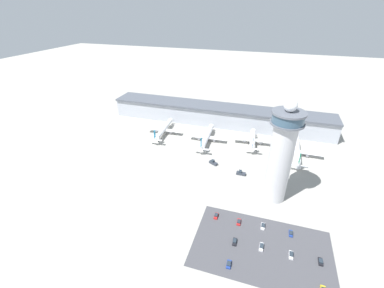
{
  "coord_description": "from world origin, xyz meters",
  "views": [
    {
      "loc": [
        44.44,
        -151.36,
        101.54
      ],
      "look_at": [
        -5.7,
        5.7,
        10.67
      ],
      "focal_mm": 24.0,
      "sensor_mm": 36.0,
      "label": 1
    }
  ],
  "objects_px": {
    "airplane_gate_alpha": "(163,130)",
    "service_truck_catering": "(213,163)",
    "control_tower": "(281,154)",
    "car_blue_compact": "(291,255)",
    "car_silver_sedan": "(216,216)",
    "airplane_gate_bravo": "(207,137)",
    "airplane_gate_delta": "(297,151)",
    "car_red_hatchback": "(291,233)",
    "car_navy_sedan": "(229,264)",
    "car_maroon_suv": "(321,262)",
    "car_black_suv": "(261,247)",
    "airplane_gate_charlie": "(253,140)",
    "service_truck_fuel": "(241,173)",
    "car_grey_coupe": "(239,222)",
    "car_white_wagon": "(263,226)",
    "car_yellow_taxi": "(235,242)"
  },
  "relations": [
    {
      "from": "service_truck_fuel",
      "to": "car_grey_coupe",
      "type": "xyz_separation_m",
      "value": [
        5.27,
        -43.74,
        -0.52
      ]
    },
    {
      "from": "control_tower",
      "to": "airplane_gate_charlie",
      "type": "relative_size",
      "value": 1.8
    },
    {
      "from": "car_black_suv",
      "to": "car_grey_coupe",
      "type": "bearing_deg",
      "value": 135.28
    },
    {
      "from": "airplane_gate_delta",
      "to": "service_truck_fuel",
      "type": "height_order",
      "value": "airplane_gate_delta"
    },
    {
      "from": "service_truck_fuel",
      "to": "car_navy_sedan",
      "type": "xyz_separation_m",
      "value": [
        4.83,
        -70.05,
        -0.49
      ]
    },
    {
      "from": "car_maroon_suv",
      "to": "car_blue_compact",
      "type": "bearing_deg",
      "value": -178.22
    },
    {
      "from": "control_tower",
      "to": "car_blue_compact",
      "type": "distance_m",
      "value": 50.12
    },
    {
      "from": "airplane_gate_alpha",
      "to": "service_truck_fuel",
      "type": "height_order",
      "value": "airplane_gate_alpha"
    },
    {
      "from": "airplane_gate_bravo",
      "to": "airplane_gate_alpha",
      "type": "bearing_deg",
      "value": 176.96
    },
    {
      "from": "airplane_gate_bravo",
      "to": "car_red_hatchback",
      "type": "relative_size",
      "value": 10.47
    },
    {
      "from": "control_tower",
      "to": "car_grey_coupe",
      "type": "relative_size",
      "value": 13.33
    },
    {
      "from": "car_grey_coupe",
      "to": "car_silver_sedan",
      "type": "xyz_separation_m",
      "value": [
        -12.37,
        0.67,
        0.04
      ]
    },
    {
      "from": "airplane_gate_bravo",
      "to": "car_silver_sedan",
      "type": "bearing_deg",
      "value": -71.63
    },
    {
      "from": "car_black_suv",
      "to": "car_white_wagon",
      "type": "bearing_deg",
      "value": 91.16
    },
    {
      "from": "airplane_gate_bravo",
      "to": "car_grey_coupe",
      "type": "distance_m",
      "value": 90.93
    },
    {
      "from": "car_silver_sedan",
      "to": "car_black_suv",
      "type": "xyz_separation_m",
      "value": [
        24.93,
        -13.11,
        0.02
      ]
    },
    {
      "from": "airplane_gate_alpha",
      "to": "service_truck_catering",
      "type": "relative_size",
      "value": 6.33
    },
    {
      "from": "airplane_gate_bravo",
      "to": "car_silver_sedan",
      "type": "height_order",
      "value": "airplane_gate_bravo"
    },
    {
      "from": "car_red_hatchback",
      "to": "car_blue_compact",
      "type": "bearing_deg",
      "value": -90.48
    },
    {
      "from": "control_tower",
      "to": "service_truck_fuel",
      "type": "distance_m",
      "value": 39.86
    },
    {
      "from": "airplane_gate_bravo",
      "to": "service_truck_catering",
      "type": "bearing_deg",
      "value": -66.89
    },
    {
      "from": "airplane_gate_bravo",
      "to": "airplane_gate_delta",
      "type": "relative_size",
      "value": 1.01
    },
    {
      "from": "airplane_gate_alpha",
      "to": "airplane_gate_bravo",
      "type": "distance_m",
      "value": 39.69
    },
    {
      "from": "service_truck_catering",
      "to": "airplane_gate_charlie",
      "type": "bearing_deg",
      "value": 57.95
    },
    {
      "from": "car_navy_sedan",
      "to": "airplane_gate_bravo",
      "type": "bearing_deg",
      "value": 109.77
    },
    {
      "from": "control_tower",
      "to": "car_silver_sedan",
      "type": "distance_m",
      "value": 48.5
    },
    {
      "from": "car_blue_compact",
      "to": "car_yellow_taxi",
      "type": "xyz_separation_m",
      "value": [
        -25.82,
        -0.37,
        -0.06
      ]
    },
    {
      "from": "airplane_gate_delta",
      "to": "service_truck_catering",
      "type": "bearing_deg",
      "value": -152.33
    },
    {
      "from": "car_silver_sedan",
      "to": "car_black_suv",
      "type": "distance_m",
      "value": 28.17
    },
    {
      "from": "airplane_gate_bravo",
      "to": "car_black_suv",
      "type": "distance_m",
      "value": 107.74
    },
    {
      "from": "airplane_gate_charlie",
      "to": "car_black_suv",
      "type": "height_order",
      "value": "airplane_gate_charlie"
    },
    {
      "from": "car_navy_sedan",
      "to": "car_maroon_suv",
      "type": "xyz_separation_m",
      "value": [
        38.73,
        13.77,
        0.01
      ]
    },
    {
      "from": "car_black_suv",
      "to": "airplane_gate_bravo",
      "type": "bearing_deg",
      "value": 118.82
    },
    {
      "from": "service_truck_catering",
      "to": "car_yellow_taxi",
      "type": "bearing_deg",
      "value": -67.87
    },
    {
      "from": "car_silver_sedan",
      "to": "car_grey_coupe",
      "type": "bearing_deg",
      "value": -3.09
    },
    {
      "from": "airplane_gate_delta",
      "to": "car_blue_compact",
      "type": "distance_m",
      "value": 93.71
    },
    {
      "from": "car_blue_compact",
      "to": "car_silver_sedan",
      "type": "height_order",
      "value": "car_blue_compact"
    },
    {
      "from": "airplane_gate_bravo",
      "to": "airplane_gate_delta",
      "type": "xyz_separation_m",
      "value": [
        70.36,
        -1.33,
        -0.23
      ]
    },
    {
      "from": "airplane_gate_alpha",
      "to": "car_red_hatchback",
      "type": "xyz_separation_m",
      "value": [
        104.91,
        -83.76,
        -3.88
      ]
    },
    {
      "from": "service_truck_catering",
      "to": "car_yellow_taxi",
      "type": "xyz_separation_m",
      "value": [
        26.01,
        -63.96,
        -0.55
      ]
    },
    {
      "from": "airplane_gate_alpha",
      "to": "car_navy_sedan",
      "type": "distance_m",
      "value": 135.46
    },
    {
      "from": "car_white_wagon",
      "to": "car_navy_sedan",
      "type": "bearing_deg",
      "value": -115.13
    },
    {
      "from": "airplane_gate_charlie",
      "to": "car_yellow_taxi",
      "type": "bearing_deg",
      "value": -88.58
    },
    {
      "from": "car_navy_sedan",
      "to": "car_maroon_suv",
      "type": "relative_size",
      "value": 1.05
    },
    {
      "from": "car_silver_sedan",
      "to": "car_maroon_suv",
      "type": "xyz_separation_m",
      "value": [
        50.66,
        -13.21,
        0.0
      ]
    },
    {
      "from": "car_red_hatchback",
      "to": "car_black_suv",
      "type": "distance_m",
      "value": 18.42
    },
    {
      "from": "airplane_gate_alpha",
      "to": "airplane_gate_bravo",
      "type": "relative_size",
      "value": 0.97
    },
    {
      "from": "car_silver_sedan",
      "to": "car_white_wagon",
      "type": "xyz_separation_m",
      "value": [
        24.66,
        0.18,
        0.01
      ]
    },
    {
      "from": "airplane_gate_charlie",
      "to": "car_maroon_suv",
      "type": "relative_size",
      "value": 8.24
    },
    {
      "from": "airplane_gate_alpha",
      "to": "car_maroon_suv",
      "type": "bearing_deg",
      "value": -39.46
    }
  ]
}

